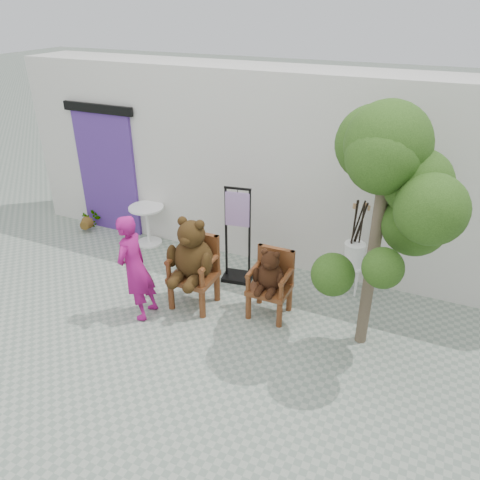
{
  "coord_description": "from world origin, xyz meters",
  "views": [
    {
      "loc": [
        2.43,
        -3.71,
        3.91
      ],
      "look_at": [
        0.1,
        1.46,
        0.95
      ],
      "focal_mm": 35.0,
      "sensor_mm": 36.0,
      "label": 1
    }
  ],
  "objects_px": {
    "chair_small": "(271,277)",
    "stool_bucket": "(354,254)",
    "cafe_table": "(147,221)",
    "chair_big": "(193,258)",
    "tree": "(391,173)",
    "person": "(135,268)",
    "display_stand": "(238,246)"
  },
  "relations": [
    {
      "from": "chair_small",
      "to": "person",
      "type": "relative_size",
      "value": 0.69
    },
    {
      "from": "cafe_table",
      "to": "stool_bucket",
      "type": "xyz_separation_m",
      "value": [
        3.6,
        -0.08,
        0.2
      ]
    },
    {
      "from": "cafe_table",
      "to": "tree",
      "type": "height_order",
      "value": "tree"
    },
    {
      "from": "person",
      "to": "display_stand",
      "type": "height_order",
      "value": "display_stand"
    },
    {
      "from": "chair_small",
      "to": "display_stand",
      "type": "distance_m",
      "value": 0.99
    },
    {
      "from": "chair_big",
      "to": "stool_bucket",
      "type": "xyz_separation_m",
      "value": [
        1.95,
        1.21,
        -0.11
      ]
    },
    {
      "from": "chair_small",
      "to": "chair_big",
      "type": "bearing_deg",
      "value": -167.53
    },
    {
      "from": "chair_small",
      "to": "cafe_table",
      "type": "relative_size",
      "value": 1.42
    },
    {
      "from": "chair_small",
      "to": "person",
      "type": "bearing_deg",
      "value": -155.43
    },
    {
      "from": "cafe_table",
      "to": "chair_big",
      "type": "bearing_deg",
      "value": -37.99
    },
    {
      "from": "chair_big",
      "to": "display_stand",
      "type": "distance_m",
      "value": 0.92
    },
    {
      "from": "cafe_table",
      "to": "display_stand",
      "type": "relative_size",
      "value": 0.47
    },
    {
      "from": "person",
      "to": "tree",
      "type": "distance_m",
      "value": 3.4
    },
    {
      "from": "person",
      "to": "display_stand",
      "type": "xyz_separation_m",
      "value": [
        0.87,
        1.37,
        -0.14
      ]
    },
    {
      "from": "chair_big",
      "to": "tree",
      "type": "bearing_deg",
      "value": 5.45
    },
    {
      "from": "display_stand",
      "to": "stool_bucket",
      "type": "xyz_separation_m",
      "value": [
        1.67,
        0.35,
        0.06
      ]
    },
    {
      "from": "chair_small",
      "to": "display_stand",
      "type": "relative_size",
      "value": 0.66
    },
    {
      "from": "stool_bucket",
      "to": "cafe_table",
      "type": "bearing_deg",
      "value": 178.74
    },
    {
      "from": "stool_bucket",
      "to": "tree",
      "type": "bearing_deg",
      "value": -66.58
    },
    {
      "from": "chair_big",
      "to": "display_stand",
      "type": "height_order",
      "value": "display_stand"
    },
    {
      "from": "display_stand",
      "to": "tree",
      "type": "height_order",
      "value": "tree"
    },
    {
      "from": "cafe_table",
      "to": "tree",
      "type": "distance_m",
      "value": 4.53
    },
    {
      "from": "cafe_table",
      "to": "tree",
      "type": "xyz_separation_m",
      "value": [
        4.02,
        -1.06,
        1.8
      ]
    },
    {
      "from": "person",
      "to": "stool_bucket",
      "type": "xyz_separation_m",
      "value": [
        2.54,
        1.72,
        -0.08
      ]
    },
    {
      "from": "cafe_table",
      "to": "stool_bucket",
      "type": "bearing_deg",
      "value": -1.26
    },
    {
      "from": "chair_big",
      "to": "tree",
      "type": "xyz_separation_m",
      "value": [
        2.37,
        0.23,
        1.48
      ]
    },
    {
      "from": "stool_bucket",
      "to": "chair_big",
      "type": "bearing_deg",
      "value": -148.24
    },
    {
      "from": "chair_big",
      "to": "chair_small",
      "type": "height_order",
      "value": "chair_big"
    },
    {
      "from": "display_stand",
      "to": "chair_big",
      "type": "bearing_deg",
      "value": -117.11
    },
    {
      "from": "stool_bucket",
      "to": "chair_small",
      "type": "bearing_deg",
      "value": -132.73
    },
    {
      "from": "chair_small",
      "to": "tree",
      "type": "distance_m",
      "value": 2.12
    },
    {
      "from": "chair_small",
      "to": "stool_bucket",
      "type": "distance_m",
      "value": 1.33
    }
  ]
}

